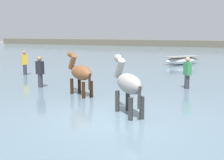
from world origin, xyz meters
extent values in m
plane|color=#84755B|center=(0.00, 0.00, 0.00)|extent=(120.00, 120.00, 0.00)
cube|color=slate|center=(0.00, 10.00, 0.16)|extent=(90.00, 90.00, 0.32)
ellipsoid|color=gray|center=(0.34, 0.38, 1.21)|extent=(1.29, 1.33, 0.55)
cylinder|color=#31312F|center=(-0.11, 0.62, 0.47)|extent=(0.13, 0.13, 0.94)
cylinder|color=#31312F|center=(0.13, 0.85, 0.47)|extent=(0.13, 0.13, 0.94)
cylinder|color=#31312F|center=(0.55, -0.08, 0.47)|extent=(0.13, 0.13, 0.94)
cylinder|color=#31312F|center=(0.79, 0.14, 0.47)|extent=(0.13, 0.13, 0.94)
cylinder|color=gray|center=(-0.16, 0.91, 1.56)|extent=(0.51, 0.52, 0.63)
ellipsoid|color=gray|center=(-0.25, 1.01, 1.85)|extent=(0.47, 0.48, 0.24)
cylinder|color=#31312F|center=(0.79, -0.10, 0.96)|extent=(0.09, 0.09, 0.59)
ellipsoid|color=brown|center=(-2.17, 2.19, 1.17)|extent=(1.36, 1.12, 0.53)
cylinder|color=black|center=(-2.64, 2.32, 0.45)|extent=(0.12, 0.12, 0.90)
cylinder|color=black|center=(-2.47, 2.59, 0.45)|extent=(0.12, 0.12, 0.90)
cylinder|color=black|center=(-1.87, 1.80, 0.45)|extent=(0.12, 0.12, 0.90)
cylinder|color=black|center=(-1.70, 2.07, 0.45)|extent=(0.12, 0.12, 0.90)
cylinder|color=brown|center=(-2.75, 2.58, 1.50)|extent=(0.52, 0.44, 0.61)
ellipsoid|color=brown|center=(-2.86, 2.66, 1.78)|extent=(0.48, 0.41, 0.23)
cylinder|color=black|center=(-1.65, 1.84, 0.92)|extent=(0.09, 0.09, 0.57)
ellipsoid|color=silver|center=(-0.65, 14.44, 0.59)|extent=(2.53, 2.91, 0.55)
cube|color=gray|center=(-0.65, 14.44, 0.89)|extent=(2.43, 2.79, 0.04)
cylinder|color=#383842|center=(-7.59, 5.77, 0.44)|extent=(0.20, 0.20, 0.88)
cube|color=gold|center=(-7.59, 5.77, 1.15)|extent=(0.36, 0.37, 0.54)
sphere|color=#A37556|center=(-7.59, 5.77, 1.53)|extent=(0.20, 0.20, 0.20)
cylinder|color=#383842|center=(1.18, 5.09, 0.44)|extent=(0.20, 0.20, 0.88)
cube|color=#388E51|center=(1.18, 5.09, 1.15)|extent=(0.37, 0.37, 0.54)
sphere|color=tan|center=(1.18, 5.09, 1.53)|extent=(0.20, 0.20, 0.20)
cylinder|color=#383842|center=(-4.57, 3.00, 0.44)|extent=(0.20, 0.20, 0.88)
cube|color=#232328|center=(-4.57, 3.00, 1.15)|extent=(0.35, 0.26, 0.54)
sphere|color=#A37556|center=(-4.57, 3.00, 1.53)|extent=(0.20, 0.20, 0.20)
cube|color=#605B4C|center=(0.00, 40.85, 0.67)|extent=(80.00, 2.40, 1.34)
camera|label=1|loc=(3.12, -7.44, 2.64)|focal=48.61mm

